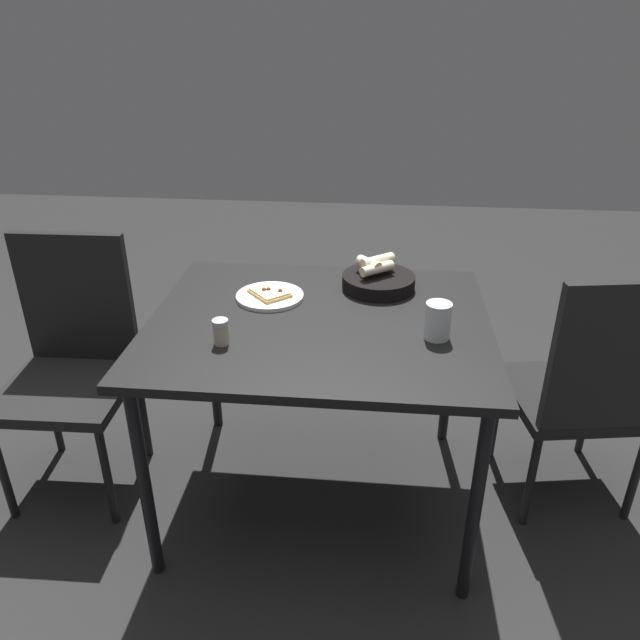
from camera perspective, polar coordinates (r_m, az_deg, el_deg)
The scene contains 8 objects.
ground at distance 2.44m, azimuth -0.07°, elevation -15.98°, with size 8.00×8.00×0.00m, color #252525.
dining_table at distance 2.03m, azimuth -0.08°, elevation -1.49°, with size 1.11×0.93×0.76m.
pizza_plate at distance 2.15m, azimuth -4.71°, elevation 2.30°, with size 0.24×0.24×0.04m.
bread_basket at distance 2.22m, azimuth 5.41°, elevation 3.81°, with size 0.26×0.26×0.11m.
beer_glass at distance 1.90m, azimuth 10.93°, elevation -0.22°, with size 0.08×0.08×0.12m.
pepper_shaker at distance 1.86m, azimuth -9.24°, elevation -1.23°, with size 0.05×0.05×0.08m.
chair_near at distance 2.42m, azimuth -22.18°, elevation -2.82°, with size 0.45×0.45×0.96m.
chair_far at distance 2.28m, azimuth 23.86°, elevation -5.54°, with size 0.51×0.51×0.95m.
Camera 1 is at (-0.18, 1.78, 1.66)m, focal length 34.23 mm.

